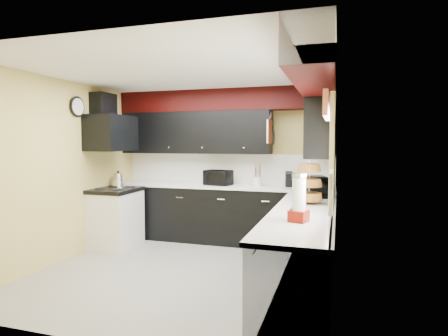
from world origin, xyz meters
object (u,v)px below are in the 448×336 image
(microwave, at_px, (313,187))
(kettle, at_px, (118,180))
(toaster_oven, at_px, (218,178))
(knife_block, at_px, (289,179))
(utensil_crock, at_px, (258,182))

(microwave, bearing_deg, kettle, 65.52)
(toaster_oven, relative_size, microwave, 0.89)
(knife_block, height_order, kettle, knife_block)
(toaster_oven, bearing_deg, microwave, -16.20)
(toaster_oven, height_order, kettle, toaster_oven)
(microwave, distance_m, knife_block, 1.05)
(toaster_oven, height_order, microwave, microwave)
(toaster_oven, bearing_deg, utensil_crock, 15.14)
(microwave, relative_size, kettle, 2.05)
(knife_block, bearing_deg, microwave, -78.31)
(microwave, xyz_separation_m, utensil_crock, (-0.92, 0.91, -0.06))
(kettle, bearing_deg, knife_block, 11.13)
(toaster_oven, distance_m, knife_block, 1.15)
(toaster_oven, distance_m, kettle, 1.64)
(knife_block, bearing_deg, kettle, 178.41)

